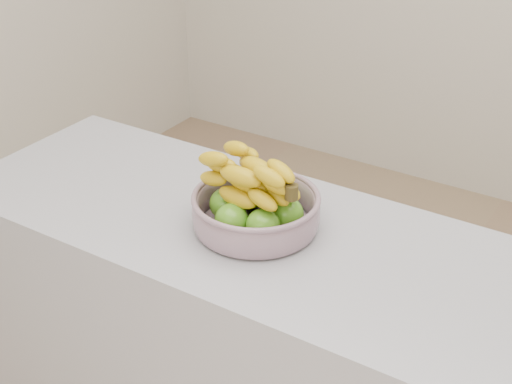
% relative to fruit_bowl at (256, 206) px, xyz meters
% --- Properties ---
extents(fruit_bowl, '(0.31, 0.31, 0.19)m').
position_rel_fruit_bowl_xyz_m(fruit_bowl, '(0.00, 0.00, 0.00)').
color(fruit_bowl, '#A1ABC1').
rests_on(fruit_bowl, counter).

